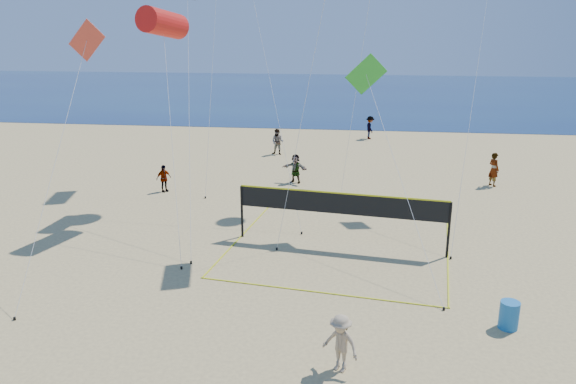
# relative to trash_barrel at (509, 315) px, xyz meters

# --- Properties ---
(ocean) EXTENTS (140.00, 50.00, 0.03)m
(ocean) POSITION_rel_trash_barrel_xyz_m (-7.39, 56.25, -0.42)
(ocean) COLOR navy
(ocean) RESTS_ON ground
(bystander_b) EXTENTS (1.21, 1.04, 1.62)m
(bystander_b) POSITION_rel_trash_barrel_xyz_m (-4.97, -2.74, 0.38)
(bystander_b) COLOR tan
(bystander_b) RESTS_ON ground
(far_person_0) EXTENTS (0.85, 0.89, 1.48)m
(far_person_0) POSITION_rel_trash_barrel_xyz_m (-14.93, 12.37, 0.30)
(far_person_0) COLOR gray
(far_person_0) RESTS_ON ground
(far_person_1) EXTENTS (1.61, 0.98, 1.65)m
(far_person_1) POSITION_rel_trash_barrel_xyz_m (-8.07, 14.97, 0.39)
(far_person_1) COLOR gray
(far_person_1) RESTS_ON ground
(far_person_2) EXTENTS (0.75, 0.83, 1.90)m
(far_person_2) POSITION_rel_trash_barrel_xyz_m (2.96, 15.63, 0.52)
(far_person_2) COLOR gray
(far_person_2) RESTS_ON ground
(far_person_3) EXTENTS (0.99, 0.84, 1.77)m
(far_person_3) POSITION_rel_trash_barrel_xyz_m (-10.04, 21.75, 0.45)
(far_person_3) COLOR gray
(far_person_3) RESTS_ON ground
(far_person_4) EXTENTS (0.88, 1.26, 1.78)m
(far_person_4) POSITION_rel_trash_barrel_xyz_m (-3.63, 27.88, 0.45)
(far_person_4) COLOR gray
(far_person_4) RESTS_ON ground
(trash_barrel) EXTENTS (0.69, 0.69, 0.87)m
(trash_barrel) POSITION_rel_trash_barrel_xyz_m (0.00, 0.00, 0.00)
(trash_barrel) COLOR #1A66AB
(trash_barrel) RESTS_ON ground
(volleyball_net) EXTENTS (9.78, 9.65, 2.32)m
(volleyball_net) POSITION_rel_trash_barrel_xyz_m (-5.24, 5.80, 1.15)
(volleyball_net) COLOR black
(volleyball_net) RESTS_ON ground
(kite_0) EXTENTS (2.96, 7.10, 9.49)m
(kite_0) POSITION_rel_trash_barrel_xyz_m (-13.11, 8.54, 8.34)
(kite_0) COLOR red
(kite_0) RESTS_ON ground
(kite_3) EXTENTS (1.60, 6.69, 8.96)m
(kite_3) POSITION_rel_trash_barrel_xyz_m (-14.97, 4.75, 7.25)
(kite_3) COLOR #E9452D
(kite_3) RESTS_ON ground
(kite_4) EXTENTS (3.58, 7.65, 7.61)m
(kite_4) POSITION_rel_trash_barrel_xyz_m (-4.28, 7.95, 5.97)
(kite_4) COLOR green
(kite_4) RESTS_ON ground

